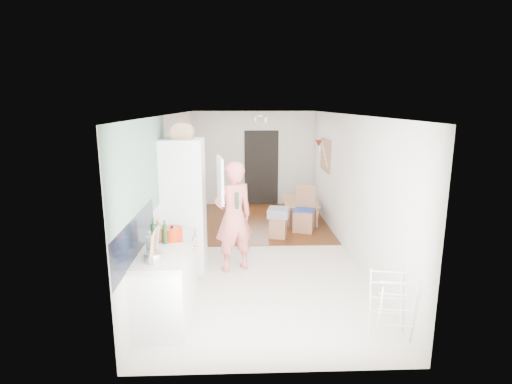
{
  "coord_description": "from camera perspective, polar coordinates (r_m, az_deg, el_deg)",
  "views": [
    {
      "loc": [
        -0.34,
        -7.07,
        2.68
      ],
      "look_at": [
        -0.07,
        0.2,
        1.07
      ],
      "focal_mm": 28.0,
      "sensor_mm": 36.0,
      "label": 1
    }
  ],
  "objects": [
    {
      "name": "grey_drape",
      "position": [
        8.11,
        3.23,
        -2.97
      ],
      "size": [
        0.49,
        0.49,
        0.18
      ],
      "primitive_type": "cube",
      "rotation": [
        0.0,
        0.0,
        -0.23
      ],
      "color": "gray",
      "rests_on": "stool"
    },
    {
      "name": "sage_wall_panel",
      "position": [
        5.29,
        -15.84,
        2.94
      ],
      "size": [
        0.02,
        3.0,
        1.3
      ],
      "primitive_type": "cube",
      "color": "gray",
      "rests_on": "room_shell"
    },
    {
      "name": "stool",
      "position": [
        8.19,
        3.16,
        -5.07
      ],
      "size": [
        0.4,
        0.4,
        0.43
      ],
      "primitive_type": null,
      "rotation": [
        0.0,
        0.0,
        -0.23
      ],
      "color": "#A66D49",
      "rests_on": "floor"
    },
    {
      "name": "bread_bin",
      "position": [
        6.39,
        -10.45,
        8.32
      ],
      "size": [
        0.38,
        0.37,
        0.18
      ],
      "primitive_type": null,
      "rotation": [
        0.0,
        0.0,
        0.11
      ],
      "color": "tan",
      "rests_on": "fridge_housing"
    },
    {
      "name": "chopping_boards",
      "position": [
        4.77,
        -14.31,
        -7.27
      ],
      "size": [
        0.08,
        0.27,
        0.36
      ],
      "primitive_type": null,
      "rotation": [
        0.0,
        0.0,
        0.14
      ],
      "color": "tan",
      "rests_on": "worktop"
    },
    {
      "name": "pinboard",
      "position": [
        9.24,
        9.9,
        5.26
      ],
      "size": [
        0.03,
        0.9,
        0.7
      ],
      "primitive_type": "cube",
      "color": "tan",
      "rests_on": "room_shell"
    },
    {
      "name": "doorway_recess",
      "position": [
        10.69,
        0.77,
        3.43
      ],
      "size": [
        0.9,
        0.04,
        2.0
      ],
      "primitive_type": "cube",
      "color": "black",
      "rests_on": "room_shell"
    },
    {
      "name": "tile_splashback",
      "position": [
        4.93,
        -16.78,
        -6.18
      ],
      "size": [
        0.02,
        1.9,
        0.5
      ],
      "primitive_type": "cube",
      "color": "black",
      "rests_on": "room_shell"
    },
    {
      "name": "bottle_b",
      "position": [
        5.28,
        -12.87,
        -5.91
      ],
      "size": [
        0.06,
        0.06,
        0.25
      ],
      "primitive_type": "cylinder",
      "rotation": [
        0.0,
        0.0,
        0.06
      ],
      "color": "#183C1A",
      "rests_on": "worktop"
    },
    {
      "name": "cooker_top",
      "position": [
        5.64,
        -11.91,
        -6.21
      ],
      "size": [
        0.6,
        0.6,
        0.04
      ],
      "primitive_type": "cube",
      "color": "#BDBDC0",
      "rests_on": "room_shell"
    },
    {
      "name": "drying_rack",
      "position": [
        5.04,
        18.73,
        -15.3
      ],
      "size": [
        0.46,
        0.43,
        0.78
      ],
      "primitive_type": null,
      "rotation": [
        0.0,
        0.0,
        -0.19
      ],
      "color": "white",
      "rests_on": "floor"
    },
    {
      "name": "range_cooker",
      "position": [
        5.81,
        -11.71,
        -10.52
      ],
      "size": [
        0.6,
        0.6,
        0.88
      ],
      "primitive_type": "cube",
      "color": "white",
      "rests_on": "room_shell"
    },
    {
      "name": "wood_floor_overlay",
      "position": [
        9.32,
        0.03,
        -4.21
      ],
      "size": [
        3.2,
        3.3,
        0.01
      ],
      "primitive_type": "cube",
      "color": "#5E2D0F",
      "rests_on": "room_shell"
    },
    {
      "name": "worktop",
      "position": [
        4.95,
        -13.36,
        -9.09
      ],
      "size": [
        0.62,
        0.92,
        0.06
      ],
      "primitive_type": "cube",
      "color": "beige",
      "rests_on": "room_shell"
    },
    {
      "name": "held_bottle",
      "position": [
        6.2,
        -2.74,
        -1.26
      ],
      "size": [
        0.06,
        0.06,
        0.26
      ],
      "primitive_type": "cylinder",
      "color": "#183C1A",
      "rests_on": "person"
    },
    {
      "name": "bottle_c",
      "position": [
        4.95,
        -14.86,
        -7.41
      ],
      "size": [
        0.11,
        0.11,
        0.23
      ],
      "primitive_type": "cylinder",
      "rotation": [
        0.0,
        0.0,
        0.21
      ],
      "color": "silver",
      "rests_on": "worktop"
    },
    {
      "name": "fridge_door",
      "position": [
        6.1,
        -5.13,
        1.73
      ],
      "size": [
        0.14,
        0.56,
        0.7
      ],
      "primitive_type": "cube",
      "rotation": [
        0.0,
        0.0,
        -1.4
      ],
      "color": "white",
      "rests_on": "room_shell"
    },
    {
      "name": "fridge_interior",
      "position": [
        6.42,
        -7.67,
        2.21
      ],
      "size": [
        0.02,
        0.52,
        0.66
      ],
      "primitive_type": "cube",
      "color": "white",
      "rests_on": "room_shell"
    },
    {
      "name": "floor",
      "position": [
        7.57,
        0.57,
        -8.28
      ],
      "size": [
        3.2,
        7.0,
        0.01
      ],
      "primitive_type": "cube",
      "color": "beige",
      "rests_on": "ground"
    },
    {
      "name": "red_casserole",
      "position": [
        5.42,
        -11.89,
        -5.84
      ],
      "size": [
        0.29,
        0.29,
        0.17
      ],
      "primitive_type": "cylinder",
      "rotation": [
        0.0,
        0.0,
        -0.02
      ],
      "color": "red",
      "rests_on": "cooker_top"
    },
    {
      "name": "room_shell",
      "position": [
        7.22,
        0.59,
        1.03
      ],
      "size": [
        3.2,
        7.0,
        2.5
      ],
      "primitive_type": null,
      "color": "beige",
      "rests_on": "ground"
    },
    {
      "name": "base_cabinet",
      "position": [
        5.14,
        -13.09,
        -13.87
      ],
      "size": [
        0.6,
        0.9,
        0.86
      ],
      "primitive_type": "cube",
      "color": "white",
      "rests_on": "room_shell"
    },
    {
      "name": "bottle_a",
      "position": [
        5.15,
        -14.38,
        -6.13
      ],
      "size": [
        0.09,
        0.09,
        0.31
      ],
      "primitive_type": "cylinder",
      "rotation": [
        0.0,
        0.0,
        -0.34
      ],
      "color": "#183C1A",
      "rests_on": "worktop"
    },
    {
      "name": "pinboard_frame",
      "position": [
        9.24,
        9.81,
        5.26
      ],
      "size": [
        0.0,
        0.94,
        0.74
      ],
      "primitive_type": "cube",
      "color": "#A66D49",
      "rests_on": "room_shell"
    },
    {
      "name": "wall_sconce",
      "position": [
        9.84,
        8.94,
        6.9
      ],
      "size": [
        0.18,
        0.18,
        0.16
      ],
      "primitive_type": "cone",
      "color": "maroon",
      "rests_on": "room_shell"
    },
    {
      "name": "pepper_mill_back",
      "position": [
        5.42,
        -13.47,
        -5.72
      ],
      "size": [
        0.07,
        0.07,
        0.2
      ],
      "primitive_type": "cylinder",
      "rotation": [
        0.0,
        0.0,
        -0.28
      ],
      "color": "tan",
      "rests_on": "worktop"
    },
    {
      "name": "dining_table",
      "position": [
        9.43,
        6.48,
        -2.83
      ],
      "size": [
        0.72,
        1.21,
        0.41
      ],
      "primitive_type": "imported",
      "rotation": [
        0.0,
        0.0,
        1.51
      ],
      "color": "#A66D49",
      "rests_on": "floor"
    },
    {
      "name": "dining_chair",
      "position": [
        8.55,
        6.87,
        -2.48
      ],
      "size": [
        0.52,
        0.52,
        0.98
      ],
      "primitive_type": null,
      "rotation": [
        0.0,
        0.0,
        -0.3
      ],
      "color": "#A66D49",
      "rests_on": "floor"
    },
    {
      "name": "pepper_mill_front",
      "position": [
        5.42,
        -13.69,
        -5.57
      ],
      "size": [
        0.08,
        0.08,
        0.23
      ],
      "primitive_type": "cylinder",
      "rotation": [
        0.0,
        0.0,
        -0.32
      ],
      "color": "tan",
      "rests_on": "worktop"
    },
    {
      "name": "person",
      "position": [
        6.4,
        -3.25,
        -2.17
      ],
      "size": [
        0.92,
        0.8,
        2.13
      ],
      "primitive_type": "imported",
      "rotation": [
        0.0,
        0.0,
        3.59
      ],
      "color": "#E26D66",
      "rests_on": "floor"
    },
    {
      "name": "fridge_housing",
      "position": [
        6.56,
        -10.25,
        -1.92
      ],
      "size": [
        0.66,
        0.66,
        2.15
      ],
      "primitive_type": "cube",
      "color": "white",
      "rests_on": "room_shell"
    },
    {
      "name": "steel_pan",
      "position": [
        4.76,
        -14.35,
        -8.98
      ],
      "size": [
        0.23,
        0.23,
        0.11
      ],
      "primitive_type": "cylinder",
      "rotation": [
        0.0,
        0.0,
        0.11
      ],
      "color": "#BDBDC0",
      "rests_on": "worktop"
    }
  ]
}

